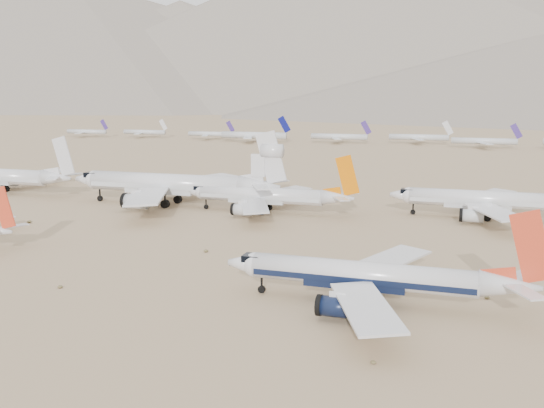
{
  "coord_description": "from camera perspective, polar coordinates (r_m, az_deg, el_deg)",
  "views": [
    {
      "loc": [
        20.33,
        -97.01,
        32.29
      ],
      "look_at": [
        -22.73,
        35.19,
        7.0
      ],
      "focal_mm": 40.0,
      "sensor_mm": 36.0,
      "label": 1
    }
  ],
  "objects": [
    {
      "name": "ground",
      "position": [
        104.24,
        5.96,
        -7.79
      ],
      "size": [
        7000.0,
        7000.0,
        0.0
      ],
      "primitive_type": "plane",
      "color": "#876B4E",
      "rests_on": "ground"
    },
    {
      "name": "main_airliner",
      "position": [
        95.3,
        9.67,
        -6.77
      ],
      "size": [
        46.77,
        45.68,
        16.5
      ],
      "color": "silver",
      "rests_on": "ground"
    },
    {
      "name": "row2_gold_tail",
      "position": [
        167.86,
        19.88,
        0.33
      ],
      "size": [
        50.01,
        48.91,
        17.81
      ],
      "color": "silver",
      "rests_on": "ground"
    },
    {
      "name": "row2_orange_tail",
      "position": [
        166.14,
        -0.41,
        0.75
      ],
      "size": [
        47.07,
        46.05,
        16.79
      ],
      "color": "silver",
      "rests_on": "ground"
    },
    {
      "name": "row2_white_trijet",
      "position": [
        178.52,
        -9.01,
        1.89
      ],
      "size": [
        63.91,
        62.46,
        22.65
      ],
      "color": "silver",
      "rests_on": "ground"
    },
    {
      "name": "distant_storage_row",
      "position": [
        398.35,
        20.98,
        5.62
      ],
      "size": [
        618.02,
        62.23,
        15.74
      ],
      "color": "silver",
      "rests_on": "ground"
    },
    {
      "name": "mountain_range",
      "position": [
        1752.87,
        20.3,
        14.86
      ],
      "size": [
        7354.0,
        3024.0,
        470.0
      ],
      "color": "slate",
      "rests_on": "ground"
    },
    {
      "name": "desert_scrub",
      "position": [
        92.61,
        -14.18,
        -10.24
      ],
      "size": [
        219.83,
        121.67,
        0.63
      ],
      "color": "brown",
      "rests_on": "ground"
    }
  ]
}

